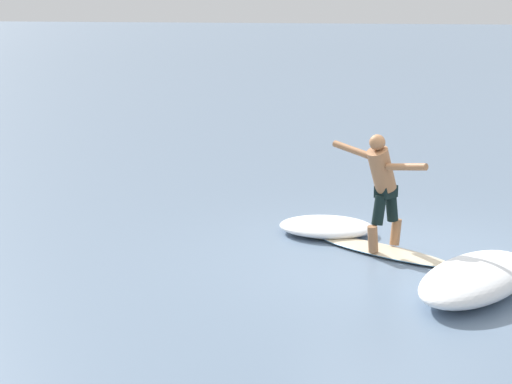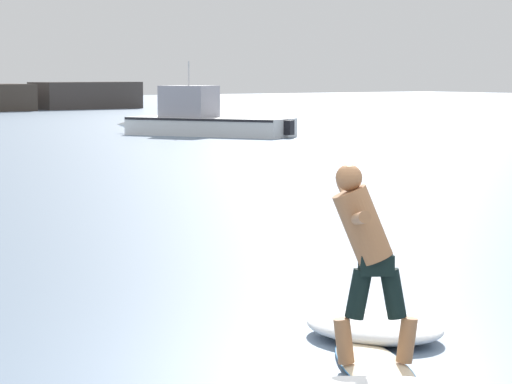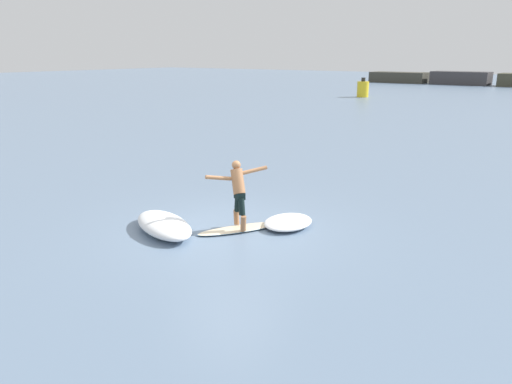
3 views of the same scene
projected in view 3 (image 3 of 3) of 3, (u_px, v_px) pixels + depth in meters
ground_plane at (229, 230)px, 11.71m from camera, size 200.00×200.00×0.00m
surfboard at (241, 228)px, 11.73m from camera, size 1.53×2.15×0.20m
surfer at (238, 189)px, 11.54m from camera, size 0.93×1.29×1.56m
channel_marker_buoy at (363, 89)px, 47.06m from camera, size 1.08×1.08×1.80m
wave_foam_at_tail at (288, 222)px, 11.95m from camera, size 1.06×1.36×0.22m
wave_foam_at_nose at (164, 225)px, 11.54m from camera, size 2.43×1.82×0.36m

